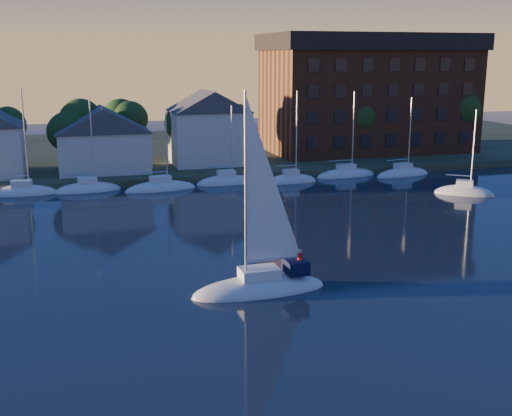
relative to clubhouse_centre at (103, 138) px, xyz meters
name	(u,v)px	position (x,y,z in m)	size (l,w,h in m)	color
ground	(311,392)	(6.00, -57.00, -5.13)	(260.00, 260.00, 0.00)	black
shoreline_land	(138,156)	(6.00, 18.00, -5.13)	(160.00, 50.00, 2.00)	#303A21
wooden_dock	(158,184)	(6.00, -5.00, -5.13)	(120.00, 3.00, 1.00)	brown
clubhouse_centre	(103,138)	(0.00, 0.00, 0.00)	(11.55, 8.40, 8.08)	silver
clubhouse_east	(209,127)	(14.00, 2.00, 0.87)	(10.50, 8.40, 9.80)	silver
condo_block	(368,92)	(40.00, 7.95, 4.66)	(31.00, 17.00, 17.40)	brown
tree_line	(160,116)	(8.00, 6.00, 2.04)	(93.40, 5.40, 8.90)	#3C2A1B
moored_fleet	(127,189)	(2.00, -8.00, -5.03)	(79.50, 2.40, 12.05)	silver
hero_sailboat	(261,283)	(7.56, -43.82, -4.54)	(9.27, 3.21, 14.31)	silver
drifting_sailboat_right	(464,194)	(38.24, -21.03, -5.04)	(6.60, 5.62, 10.61)	silver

